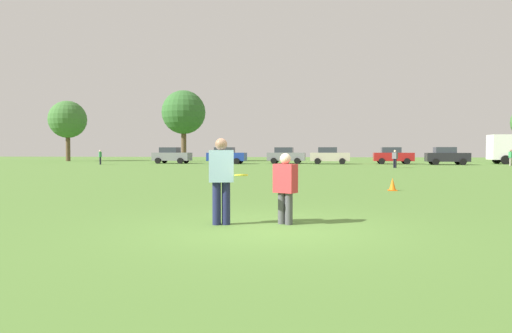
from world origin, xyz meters
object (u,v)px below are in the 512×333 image
parked_car_mid_right (329,156)px  bystander_field_marshal (100,156)px  frisbee (241,175)px  player_defender (285,185)px  parked_car_near_left (172,155)px  parked_car_far_right (447,156)px  player_thrower (221,176)px  bystander_far_jogger (511,157)px  traffic_cone (393,184)px  bystander_sideline_watcher (395,158)px  parked_car_center (286,155)px  parked_car_mid_left (226,155)px  parked_car_near_right (393,156)px

parked_car_mid_right → bystander_field_marshal: bearing=-168.3°
frisbee → bystander_field_marshal: bystander_field_marshal is taller
player_defender → parked_car_mid_right: size_ratio=0.34×
parked_car_near_left → frisbee: bearing=-70.6°
parked_car_far_right → player_defender: bearing=-109.4°
player_thrower → bystander_far_jogger: (20.49, 37.39, -0.10)m
bystander_field_marshal → bystander_far_jogger: bearing=1.3°
player_thrower → bystander_field_marshal: player_thrower is taller
traffic_cone → bystander_sideline_watcher: bystander_sideline_watcher is taller
parked_car_center → bystander_field_marshal: 19.99m
frisbee → bystander_field_marshal: size_ratio=0.18×
frisbee → traffic_cone: size_ratio=0.57×
parked_car_mid_left → parked_car_center: (6.43, 1.99, 0.00)m
bystander_sideline_watcher → bystander_field_marshal: size_ratio=0.99×
parked_car_mid_right → parked_car_far_right: size_ratio=1.00×
parked_car_mid_right → player_thrower: bearing=-94.9°
frisbee → parked_car_mid_right: (3.10, 41.52, -0.09)m
parked_car_near_left → parked_car_mid_left: (6.42, -0.64, 0.00)m
bystander_sideline_watcher → bystander_far_jogger: size_ratio=0.97×
traffic_cone → parked_car_mid_left: parked_car_mid_left is taller
parked_car_mid_right → parked_car_near_right: same height
parked_car_near_right → traffic_cone: bearing=-99.4°
traffic_cone → parked_car_center: bearing=100.1°
parked_car_center → player_defender: bearing=-86.5°
player_thrower → bystander_field_marshal: (-20.31, 36.45, -0.12)m
frisbee → bystander_field_marshal: bearing=119.5°
player_defender → bystander_far_jogger: bystander_far_jogger is taller
traffic_cone → bystander_sideline_watcher: 22.91m
parked_car_mid_right → parked_car_mid_left: bearing=-176.1°
player_defender → bystander_sideline_watcher: size_ratio=0.96×
player_defender → parked_car_far_right: bearing=70.6°
parked_car_far_right → player_thrower: bearing=-110.9°
parked_car_near_left → bystander_far_jogger: (34.62, -3.87, -0.04)m
player_thrower → traffic_cone: 9.76m
parked_car_mid_left → parked_car_center: 6.73m
frisbee → parked_car_near_right: bearing=76.8°
player_thrower → bystander_far_jogger: player_thrower is taller
parked_car_mid_right → parked_car_center: bearing=165.7°
player_defender → parked_car_far_right: 42.53m
traffic_cone → parked_car_far_right: size_ratio=0.11×
parked_car_mid_right → parked_car_near_right: (6.83, 0.90, 0.00)m
parked_car_near_left → bystander_far_jogger: bearing=-6.4°
traffic_cone → player_defender: bearing=-112.9°
player_thrower → parked_car_far_right: bearing=69.1°
player_defender → bystander_field_marshal: 42.18m
parked_car_mid_left → parked_car_mid_right: bearing=3.9°
player_thrower → bystander_sideline_watcher: player_thrower is taller
parked_car_mid_left → parked_car_near_left: bearing=174.3°
parked_car_mid_left → traffic_cone: bearing=-68.8°
parked_car_mid_right → bystander_sideline_watcher: parked_car_mid_right is taller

